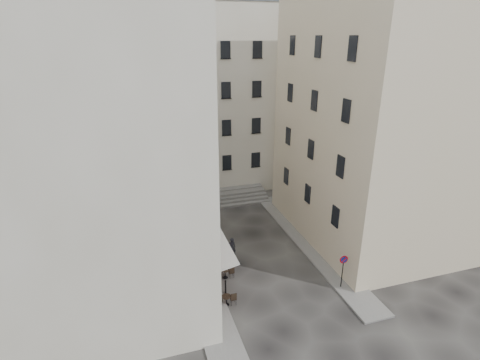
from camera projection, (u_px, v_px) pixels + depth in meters
name	position (u px, v px, depth m)	size (l,w,h in m)	color
ground	(268.00, 275.00, 25.38)	(90.00, 90.00, 0.00)	black
sidewalk_left	(192.00, 254.00, 27.68)	(2.00, 22.00, 0.12)	slate
sidewalk_right	(308.00, 242.00, 29.28)	(2.00, 18.00, 0.12)	slate
building_left	(83.00, 127.00, 21.43)	(12.20, 16.20, 20.60)	beige
building_right	(385.00, 119.00, 28.05)	(12.20, 14.20, 18.60)	beige
building_back	(195.00, 96.00, 38.67)	(18.20, 10.20, 18.60)	beige
cafe_storefront	(202.00, 254.00, 24.40)	(1.74, 7.30, 3.50)	#4C0D0A
stone_steps	(221.00, 198.00, 36.44)	(9.00, 3.15, 0.80)	slate
bollard_near	(226.00, 286.00, 23.40)	(0.12, 0.12, 0.98)	black
bollard_mid	(213.00, 257.00, 26.52)	(0.12, 0.12, 0.98)	black
bollard_far	(202.00, 234.00, 29.64)	(0.12, 0.12, 0.98)	black
no_parking_sign	(343.00, 265.00, 23.43)	(0.55, 0.12, 2.43)	black
bistro_table_a	(226.00, 299.00, 22.38)	(1.20, 0.56, 0.84)	black
bistro_table_b	(225.00, 273.00, 24.92)	(1.17, 0.55, 0.82)	black
bistro_table_c	(210.00, 263.00, 25.84)	(1.36, 0.64, 0.96)	black
bistro_table_d	(220.00, 255.00, 26.82)	(1.30, 0.61, 0.91)	black
bistro_table_e	(200.00, 239.00, 28.91)	(1.35, 0.63, 0.95)	black
pedestrian	(232.00, 248.00, 27.10)	(0.59, 0.39, 1.63)	black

